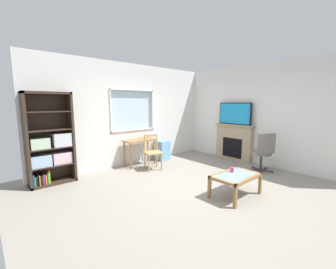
{
  "coord_description": "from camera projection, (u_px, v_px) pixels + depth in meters",
  "views": [
    {
      "loc": [
        -3.17,
        -2.78,
        1.72
      ],
      "look_at": [
        -0.17,
        0.63,
        1.05
      ],
      "focal_mm": 22.93,
      "sensor_mm": 36.0,
      "label": 1
    }
  ],
  "objects": [
    {
      "name": "wall_back_with_window",
      "position": [
        130.0,
        115.0,
        6.0
      ],
      "size": [
        5.24,
        0.15,
        2.78
      ],
      "color": "silver",
      "rests_on": "ground"
    },
    {
      "name": "wall_right",
      "position": [
        260.0,
        115.0,
        5.93
      ],
      "size": [
        0.12,
        5.07,
        2.78
      ],
      "primitive_type": "cube",
      "color": "silver",
      "rests_on": "ground"
    },
    {
      "name": "office_chair",
      "position": [
        263.0,
        150.0,
        5.29
      ],
      "size": [
        0.62,
        0.61,
        1.0
      ],
      "color": "slate",
      "rests_on": "ground"
    },
    {
      "name": "coffee_table",
      "position": [
        236.0,
        178.0,
        3.96
      ],
      "size": [
        0.92,
        0.58,
        0.41
      ],
      "color": "#8C9E99",
      "rests_on": "ground"
    },
    {
      "name": "sippy_cup",
      "position": [
        232.0,
        169.0,
        4.11
      ],
      "size": [
        0.07,
        0.07,
        0.09
      ],
      "primitive_type": "cylinder",
      "color": "#DB3D84",
      "rests_on": "coffee_table"
    },
    {
      "name": "bookshelf",
      "position": [
        50.0,
        145.0,
        4.52
      ],
      "size": [
        0.9,
        0.38,
        1.95
      ],
      "color": "#38281E",
      "rests_on": "ground"
    },
    {
      "name": "wooden_chair",
      "position": [
        153.0,
        152.0,
        5.57
      ],
      "size": [
        0.52,
        0.5,
        0.9
      ],
      "color": "tan",
      "rests_on": "ground"
    },
    {
      "name": "fireplace",
      "position": [
        234.0,
        142.0,
        6.47
      ],
      "size": [
        0.26,
        1.24,
        1.09
      ],
      "color": "tan",
      "rests_on": "ground"
    },
    {
      "name": "desk_under_window",
      "position": [
        140.0,
        144.0,
        5.9
      ],
      "size": [
        0.88,
        0.43,
        0.72
      ],
      "color": "olive",
      "rests_on": "ground"
    },
    {
      "name": "tv",
      "position": [
        235.0,
        114.0,
        6.33
      ],
      "size": [
        0.06,
        1.02,
        0.64
      ],
      "color": "black",
      "rests_on": "fireplace"
    },
    {
      "name": "ground",
      "position": [
        195.0,
        188.0,
        4.39
      ],
      "size": [
        6.24,
        5.87,
        0.02
      ],
      "primitive_type": "cube",
      "color": "gray"
    },
    {
      "name": "plastic_drawer_unit",
      "position": [
        162.0,
        150.0,
        6.53
      ],
      "size": [
        0.35,
        0.4,
        0.59
      ],
      "primitive_type": "cube",
      "color": "#72ADDB",
      "rests_on": "ground"
    }
  ]
}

